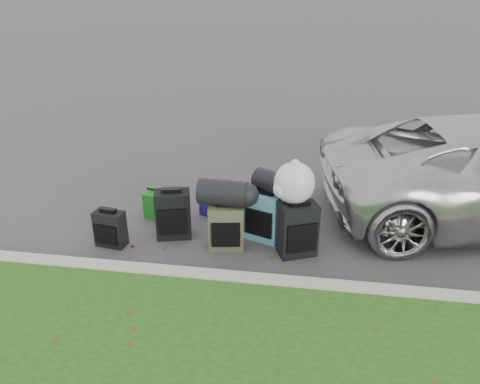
# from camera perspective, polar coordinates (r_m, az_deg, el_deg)

# --- Properties ---
(ground) EXTENTS (120.00, 120.00, 0.00)m
(ground) POSITION_cam_1_polar(r_m,az_deg,el_deg) (5.89, 0.68, -5.73)
(ground) COLOR #383535
(ground) RESTS_ON ground
(curb) EXTENTS (120.00, 0.18, 0.15)m
(curb) POSITION_cam_1_polar(r_m,az_deg,el_deg) (5.02, -0.90, -10.81)
(curb) COLOR #9E937F
(curb) RESTS_ON ground
(suitcase_small_black) EXTENTS (0.38, 0.25, 0.45)m
(suitcase_small_black) POSITION_cam_1_polar(r_m,az_deg,el_deg) (5.88, -15.53, -4.32)
(suitcase_small_black) COLOR black
(suitcase_small_black) RESTS_ON ground
(suitcase_large_black_left) EXTENTS (0.48, 0.35, 0.61)m
(suitcase_large_black_left) POSITION_cam_1_polar(r_m,az_deg,el_deg) (5.86, -8.14, -2.71)
(suitcase_large_black_left) COLOR black
(suitcase_large_black_left) RESTS_ON ground
(suitcase_olive) EXTENTS (0.45, 0.32, 0.57)m
(suitcase_olive) POSITION_cam_1_polar(r_m,az_deg,el_deg) (5.58, -1.74, -4.27)
(suitcase_olive) COLOR #353623
(suitcase_olive) RESTS_ON ground
(suitcase_teal) EXTENTS (0.49, 0.39, 0.62)m
(suitcase_teal) POSITION_cam_1_polar(r_m,az_deg,el_deg) (5.77, 2.89, -2.96)
(suitcase_teal) COLOR teal
(suitcase_teal) RESTS_ON ground
(suitcase_large_black_right) EXTENTS (0.50, 0.40, 0.64)m
(suitcase_large_black_right) POSITION_cam_1_polar(r_m,az_deg,el_deg) (5.48, 7.07, -4.60)
(suitcase_large_black_right) COLOR black
(suitcase_large_black_right) RESTS_ON ground
(tote_green) EXTENTS (0.36, 0.32, 0.35)m
(tote_green) POSITION_cam_1_polar(r_m,az_deg,el_deg) (6.44, -10.04, -1.51)
(tote_green) COLOR #197019
(tote_green) RESTS_ON ground
(tote_navy) EXTENTS (0.33, 0.30, 0.29)m
(tote_navy) POSITION_cam_1_polar(r_m,az_deg,el_deg) (6.42, -3.46, -1.52)
(tote_navy) COLOR navy
(tote_navy) RESTS_ON ground
(duffel_left) EXTENTS (0.58, 0.34, 0.31)m
(duffel_left) POSITION_cam_1_polar(r_m,az_deg,el_deg) (5.41, -2.10, -0.09)
(duffel_left) COLOR black
(duffel_left) RESTS_ON suitcase_olive
(duffel_right) EXTENTS (0.55, 0.49, 0.27)m
(duffel_right) POSITION_cam_1_polar(r_m,az_deg,el_deg) (5.59, 4.11, 1.13)
(duffel_right) COLOR black
(duffel_right) RESTS_ON suitcase_teal
(trash_bag) EXTENTS (0.47, 0.47, 0.47)m
(trash_bag) POSITION_cam_1_polar(r_m,az_deg,el_deg) (5.30, 6.64, 1.09)
(trash_bag) COLOR silver
(trash_bag) RESTS_ON suitcase_large_black_right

